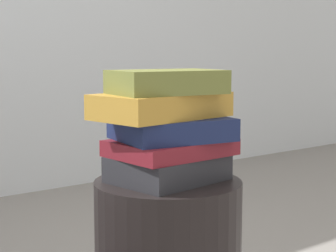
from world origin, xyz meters
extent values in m
cube|color=#28282D|center=(0.00, 0.00, 0.53)|extent=(0.26, 0.22, 0.06)
cube|color=maroon|center=(0.01, 0.00, 0.57)|extent=(0.27, 0.20, 0.04)
cube|color=#19234C|center=(0.01, 0.00, 0.62)|extent=(0.27, 0.23, 0.05)
cube|color=#B7842D|center=(-0.01, 0.01, 0.67)|extent=(0.32, 0.21, 0.06)
cube|color=olive|center=(-0.01, -0.01, 0.72)|extent=(0.26, 0.19, 0.05)
camera|label=1|loc=(-0.79, -1.02, 0.79)|focal=61.49mm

